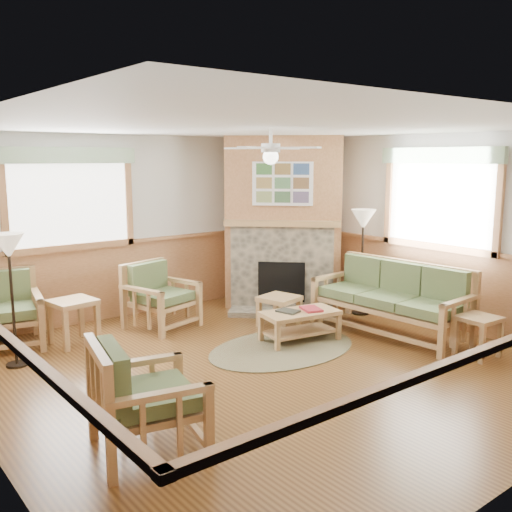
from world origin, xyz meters
TOP-DOWN VIEW (x-y plane):
  - floor at (0.00, 0.00)m, footprint 6.00×6.00m
  - ceiling at (0.00, 0.00)m, footprint 6.00×6.00m
  - wall_back at (0.00, 3.00)m, footprint 6.00×0.02m
  - wall_right at (3.00, 0.00)m, footprint 0.02×6.00m
  - wainscot at (0.00, 0.00)m, footprint 6.00×6.00m
  - fireplace at (2.05, 2.05)m, footprint 3.11×3.11m
  - window_back at (-1.10, 2.96)m, footprint 1.90×0.16m
  - window_right at (2.96, -0.20)m, footprint 0.16×1.90m
  - ceiling_fan at (0.30, 0.30)m, footprint 1.59×1.59m
  - sofa at (2.10, -0.08)m, footprint 2.15×1.00m
  - armchair_back_left at (-2.16, 2.55)m, footprint 1.00×1.00m
  - armchair_back_right at (-0.19, 2.09)m, footprint 1.00×1.00m
  - armchair_left at (-1.97, -0.88)m, footprint 0.99×0.99m
  - coffee_table at (0.92, 0.44)m, footprint 1.07×0.67m
  - end_table_chairs at (-1.44, 2.15)m, footprint 0.58×0.56m
  - end_table_sofa at (2.20, -1.32)m, footprint 0.46×0.44m
  - footstool at (1.15, 1.12)m, footprint 0.60×0.60m
  - braided_rug at (0.54, 0.34)m, footprint 2.36×2.36m
  - floor_lamp_left at (-2.25, 1.80)m, footprint 0.39×0.39m
  - floor_lamp_right at (2.55, 0.83)m, footprint 0.47×0.47m
  - book_red at (1.07, 0.39)m, footprint 0.31×0.36m
  - book_dark at (0.77, 0.51)m, footprint 0.26×0.31m

SIDE VIEW (x-z plane):
  - floor at x=0.00m, z-range -0.01..0.00m
  - braided_rug at x=0.54m, z-range 0.00..0.01m
  - coffee_table at x=0.92m, z-range 0.00..0.40m
  - footstool at x=1.15m, z-range 0.00..0.43m
  - end_table_sofa at x=2.20m, z-range 0.00..0.50m
  - end_table_chairs at x=-1.44m, z-range 0.00..0.58m
  - book_dark at x=0.77m, z-range 0.41..0.44m
  - book_red at x=1.07m, z-range 0.42..0.45m
  - armchair_back_right at x=-0.19m, z-range 0.00..0.91m
  - armchair_left at x=-1.97m, z-range 0.00..0.93m
  - armchair_back_left at x=-2.16m, z-range 0.00..0.95m
  - sofa at x=2.10m, z-range 0.00..0.97m
  - wainscot at x=0.00m, z-range 0.00..1.10m
  - floor_lamp_left at x=-2.25m, z-range 0.00..1.55m
  - floor_lamp_right at x=2.55m, z-range 0.00..1.62m
  - wall_back at x=0.00m, z-range 0.00..2.70m
  - wall_right at x=3.00m, z-range 0.00..2.70m
  - fireplace at x=2.05m, z-range 0.00..2.70m
  - window_back at x=-1.10m, z-range 1.78..3.28m
  - window_right at x=2.96m, z-range 1.78..3.28m
  - ceiling_fan at x=0.30m, z-range 2.48..2.84m
  - ceiling at x=0.00m, z-range 2.70..2.71m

